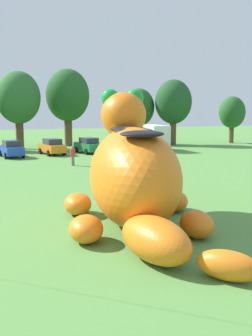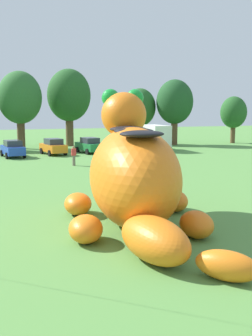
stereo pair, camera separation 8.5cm
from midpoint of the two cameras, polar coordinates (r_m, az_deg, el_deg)
The scene contains 12 objects.
ground_plane at distance 18.38m, azimuth -0.78°, elevation -7.37°, with size 160.00×160.00×0.00m, color #568E42.
giant_inflatable_creature at distance 17.38m, azimuth 1.29°, elevation -1.00°, with size 6.77×11.82×5.89m.
car_blue at distance 43.12m, azimuth -15.34°, elevation 2.59°, with size 2.37×4.30×1.72m.
car_orange at distance 44.50m, azimuth -9.98°, elevation 2.93°, with size 2.51×4.35×1.72m.
car_green at distance 45.51m, azimuth -5.02°, elevation 3.14°, with size 2.54×4.36×1.72m.
box_truck at distance 48.85m, azimuth 3.67°, elevation 4.39°, with size 2.58×6.48×2.95m.
tree_centre at distance 51.71m, azimuth -14.43°, elevation 9.34°, with size 5.25×5.25×9.31m.
tree_centre_right at distance 54.24m, azimuth -7.85°, elevation 9.86°, with size 5.57×5.57×9.89m.
tree_mid_right at distance 56.51m, azimuth 2.00°, elevation 8.33°, with size 4.25×4.25×7.55m.
tree_right at distance 55.69m, azimuth 6.80°, elevation 9.02°, with size 4.88×4.88×8.66m.
tree_far_right at distance 60.19m, azimuth 14.70°, elevation 7.43°, with size 3.68×3.68×6.53m.
spectator_mid_field at distance 35.84m, azimuth -7.17°, elevation 1.69°, with size 0.38×0.26×1.71m.
Camera 2 is at (-5.55, -16.80, 4.99)m, focal length 44.07 mm.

